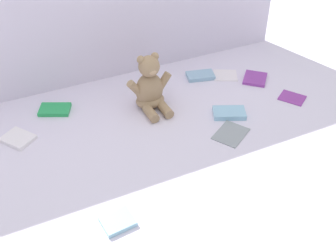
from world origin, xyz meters
name	(u,v)px	position (x,y,z in m)	size (l,w,h in m)	color
ground_plane	(152,134)	(0.00, 0.00, 0.00)	(3.20, 3.20, 0.00)	silver
teddy_bear	(150,88)	(0.07, 0.16, 0.08)	(0.19, 0.16, 0.23)	#9E7F5B
book_case_0	(229,113)	(0.32, -0.02, 0.01)	(0.08, 0.12, 0.02)	#8DC1DC
book_case_1	(18,138)	(-0.45, 0.17, 0.01)	(0.09, 0.11, 0.01)	white
book_case_2	(225,75)	(0.46, 0.24, 0.00)	(0.09, 0.10, 0.01)	white
book_case_3	(118,221)	(-0.25, -0.34, 0.01)	(0.08, 0.09, 0.02)	#89BCD0
book_case_4	(231,133)	(0.26, -0.13, 0.00)	(0.10, 0.13, 0.01)	gray
book_case_5	(255,79)	(0.56, 0.15, 0.01)	(0.09, 0.11, 0.01)	purple
book_case_6	(200,76)	(0.35, 0.27, 0.01)	(0.07, 0.12, 0.02)	#8AB3CE
book_case_7	(292,97)	(0.62, -0.03, 0.00)	(0.08, 0.10, 0.01)	purple
book_case_8	(55,110)	(-0.29, 0.29, 0.01)	(0.08, 0.12, 0.02)	green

